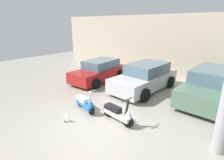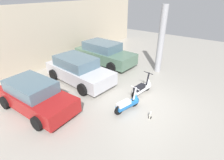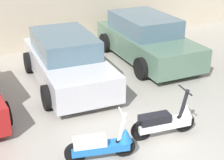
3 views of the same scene
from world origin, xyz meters
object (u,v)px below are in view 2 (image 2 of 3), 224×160
at_px(car_rear_left, 35,96).
at_px(support_column_side, 161,40).
at_px(car_rear_right, 104,53).
at_px(scooter_front_left, 128,103).
at_px(car_rear_center, 79,70).
at_px(placard_near_left_scooter, 150,115).
at_px(scooter_front_right, 143,87).

distance_m(car_rear_left, support_column_side, 7.39).
xyz_separation_m(car_rear_right, support_column_side, (0.90, -3.57, 1.27)).
bearing_deg(scooter_front_left, car_rear_right, 63.82).
xyz_separation_m(car_rear_left, car_rear_right, (5.88, 0.95, 0.09)).
distance_m(scooter_front_left, support_column_side, 4.87).
distance_m(car_rear_center, placard_near_left_scooter, 4.71).
distance_m(car_rear_center, car_rear_right, 3.04).
relative_size(car_rear_left, car_rear_right, 0.86).
bearing_deg(support_column_side, car_rear_right, 104.20).
bearing_deg(car_rear_center, scooter_front_right, 18.75).
bearing_deg(car_rear_center, support_column_side, 57.20).
xyz_separation_m(scooter_front_right, car_rear_left, (-3.76, 3.14, 0.24)).
xyz_separation_m(car_rear_center, placard_near_left_scooter, (-0.61, -4.64, -0.54)).
distance_m(scooter_front_right, support_column_side, 3.45).
xyz_separation_m(scooter_front_left, car_rear_right, (3.64, 4.21, 0.35)).
relative_size(scooter_front_right, car_rear_left, 0.39).
distance_m(scooter_front_left, car_rear_right, 5.58).
relative_size(scooter_front_right, placard_near_left_scooter, 5.57).
height_order(scooter_front_left, scooter_front_right, scooter_front_right).
relative_size(scooter_front_right, car_rear_center, 0.35).
height_order(car_rear_left, car_rear_center, car_rear_center).
distance_m(car_rear_left, placard_near_left_scooter, 4.86).
distance_m(scooter_front_left, scooter_front_right, 1.54).
bearing_deg(car_rear_right, placard_near_left_scooter, -31.46).
xyz_separation_m(scooter_front_left, placard_near_left_scooter, (0.05, -1.00, -0.22)).
bearing_deg(car_rear_left, placard_near_left_scooter, 26.49).
distance_m(scooter_front_left, car_rear_left, 3.96).
bearing_deg(scooter_front_left, car_rear_left, 139.04).
relative_size(car_rear_left, placard_near_left_scooter, 14.43).
height_order(car_rear_left, car_rear_right, car_rear_right).
distance_m(car_rear_right, support_column_side, 3.90).
relative_size(car_rear_left, car_rear_center, 0.90).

